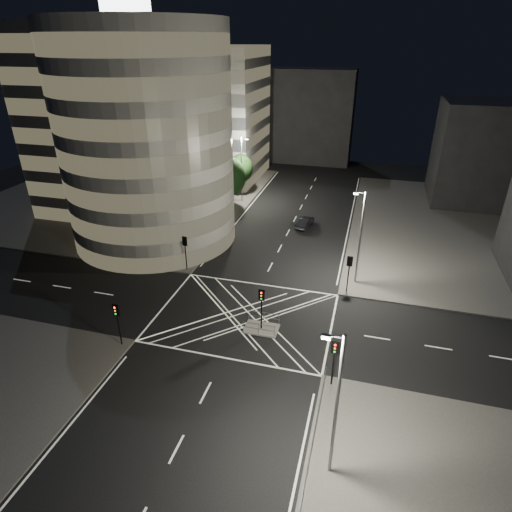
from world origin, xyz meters
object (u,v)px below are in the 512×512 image
(traffic_signal_fl, at_px, (185,247))
(traffic_signal_nl, at_px, (117,317))
(street_lamp_left_far, at_px, (242,167))
(street_lamp_left_near, at_px, (197,207))
(street_lamp_right_near, at_px, (336,404))
(traffic_signal_nr, at_px, (334,355))
(traffic_signal_fr, at_px, (349,267))
(traffic_signal_island, at_px, (262,302))
(street_lamp_right_far, at_px, (360,235))
(sedan, at_px, (305,222))
(central_island, at_px, (261,329))

(traffic_signal_fl, distance_m, traffic_signal_nl, 13.60)
(traffic_signal_fl, bearing_deg, street_lamp_left_far, 91.57)
(traffic_signal_fl, bearing_deg, street_lamp_left_near, 96.97)
(street_lamp_left_near, relative_size, street_lamp_right_near, 1.00)
(traffic_signal_fl, height_order, traffic_signal_nr, same)
(traffic_signal_fl, height_order, traffic_signal_fr, same)
(traffic_signal_island, height_order, street_lamp_left_near, street_lamp_left_near)
(traffic_signal_nl, height_order, traffic_signal_fr, same)
(street_lamp_left_near, distance_m, street_lamp_left_far, 18.00)
(traffic_signal_nr, xyz_separation_m, street_lamp_left_near, (-18.24, 18.80, 2.63))
(street_lamp_right_far, height_order, sedan, street_lamp_right_far)
(street_lamp_left_far, height_order, sedan, street_lamp_left_far)
(central_island, relative_size, street_lamp_right_far, 0.30)
(traffic_signal_fr, height_order, street_lamp_right_near, street_lamp_right_near)
(traffic_signal_nl, xyz_separation_m, street_lamp_right_near, (18.24, -7.20, 2.63))
(traffic_signal_fr, relative_size, street_lamp_right_near, 0.40)
(traffic_signal_nl, bearing_deg, street_lamp_left_far, 90.99)
(traffic_signal_nl, height_order, street_lamp_left_near, street_lamp_left_near)
(street_lamp_right_far, bearing_deg, traffic_signal_island, -125.30)
(central_island, distance_m, street_lamp_right_far, 13.98)
(traffic_signal_fl, distance_m, traffic_signal_nr, 22.24)
(traffic_signal_nr, height_order, sedan, traffic_signal_nr)
(traffic_signal_nr, relative_size, traffic_signal_island, 1.00)
(street_lamp_left_far, bearing_deg, street_lamp_right_far, -48.06)
(traffic_signal_fr, bearing_deg, traffic_signal_fl, 180.00)
(central_island, relative_size, street_lamp_left_near, 0.30)
(traffic_signal_fl, bearing_deg, street_lamp_right_near, -48.76)
(street_lamp_left_far, bearing_deg, traffic_signal_island, -70.05)
(traffic_signal_fl, height_order, street_lamp_right_far, street_lamp_right_far)
(traffic_signal_island, xyz_separation_m, sedan, (-0.22, 24.00, -2.21))
(central_island, xyz_separation_m, street_lamp_right_far, (7.44, 10.50, 5.47))
(street_lamp_left_far, distance_m, street_lamp_right_near, 47.88)
(traffic_signal_nl, height_order, traffic_signal_island, same)
(street_lamp_right_far, relative_size, sedan, 2.34)
(street_lamp_left_far, bearing_deg, traffic_signal_nl, -89.01)
(street_lamp_left_far, xyz_separation_m, sedan, (11.22, -7.50, -4.84))
(sedan, bearing_deg, street_lamp_right_far, 128.90)
(traffic_signal_fr, distance_m, traffic_signal_nr, 13.60)
(traffic_signal_fr, xyz_separation_m, street_lamp_right_far, (0.64, 2.20, 2.63))
(traffic_signal_fl, bearing_deg, traffic_signal_nr, -37.69)
(street_lamp_left_near, relative_size, street_lamp_left_far, 1.00)
(street_lamp_left_far, distance_m, sedan, 14.33)
(street_lamp_left_far, bearing_deg, street_lamp_left_near, -90.00)
(traffic_signal_fr, height_order, sedan, traffic_signal_fr)
(traffic_signal_nr, xyz_separation_m, street_lamp_right_near, (0.64, -7.20, 2.63))
(traffic_signal_fl, bearing_deg, traffic_signal_fr, 0.00)
(traffic_signal_fr, bearing_deg, street_lamp_left_far, 128.17)
(street_lamp_left_near, bearing_deg, traffic_signal_fl, -83.03)
(traffic_signal_fr, distance_m, traffic_signal_island, 10.73)
(central_island, xyz_separation_m, traffic_signal_nr, (6.80, -5.30, 2.84))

